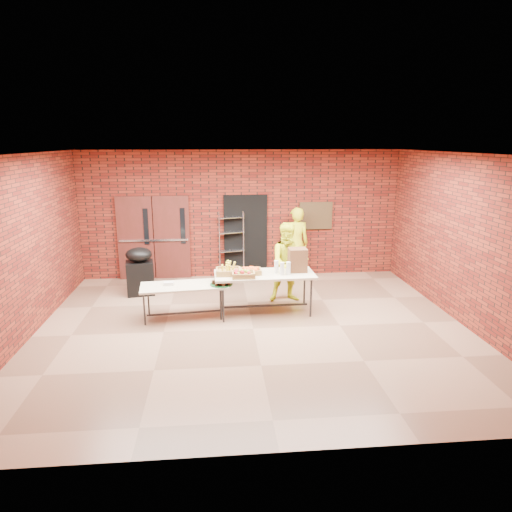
# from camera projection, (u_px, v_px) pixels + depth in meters

# --- Properties ---
(room) EXTENTS (8.08, 7.08, 3.28)m
(room) POSITION_uv_depth(u_px,v_px,m) (253.00, 245.00, 8.13)
(room) COLOR brown
(room) RESTS_ON ground
(double_doors) EXTENTS (1.78, 0.12, 2.10)m
(double_doors) POSITION_uv_depth(u_px,v_px,m) (154.00, 238.00, 11.39)
(double_doors) COLOR #4F1916
(double_doors) RESTS_ON room
(dark_doorway) EXTENTS (1.10, 0.06, 2.10)m
(dark_doorway) POSITION_uv_depth(u_px,v_px,m) (246.00, 236.00, 11.61)
(dark_doorway) COLOR black
(dark_doorway) RESTS_ON room
(bronze_plaque) EXTENTS (0.85, 0.04, 0.70)m
(bronze_plaque) POSITION_uv_depth(u_px,v_px,m) (316.00, 216.00, 11.64)
(bronze_plaque) COLOR #44321B
(bronze_plaque) RESTS_ON room
(wire_rack) EXTENTS (0.65, 0.35, 1.70)m
(wire_rack) POSITION_uv_depth(u_px,v_px,m) (232.00, 245.00, 11.50)
(wire_rack) COLOR #ABAAB1
(wire_rack) RESTS_ON room
(table_left) EXTENTS (1.74, 0.86, 0.69)m
(table_left) POSITION_uv_depth(u_px,v_px,m) (184.00, 288.00, 8.88)
(table_left) COLOR beige
(table_left) RESTS_ON room
(table_right) EXTENTS (2.02, 0.89, 0.82)m
(table_right) POSITION_uv_depth(u_px,v_px,m) (265.00, 277.00, 9.17)
(table_right) COLOR beige
(table_right) RESTS_ON room
(basket_bananas) EXTENTS (0.49, 0.38, 0.15)m
(basket_bananas) POSITION_uv_depth(u_px,v_px,m) (228.00, 271.00, 9.07)
(basket_bananas) COLOR #A17F40
(basket_bananas) RESTS_ON table_right
(basket_oranges) EXTENTS (0.41, 0.32, 0.13)m
(basket_oranges) POSITION_uv_depth(u_px,v_px,m) (251.00, 271.00, 9.12)
(basket_oranges) COLOR #A17F40
(basket_oranges) RESTS_ON table_right
(basket_apples) EXTENTS (0.44, 0.34, 0.14)m
(basket_apples) POSITION_uv_depth(u_px,v_px,m) (243.00, 274.00, 8.89)
(basket_apples) COLOR #A17F40
(basket_apples) RESTS_ON table_right
(muffin_tray) EXTENTS (0.44, 0.44, 0.11)m
(muffin_tray) POSITION_uv_depth(u_px,v_px,m) (221.00, 282.00, 8.86)
(muffin_tray) COLOR #144C22
(muffin_tray) RESTS_ON table_left
(napkin_box) EXTENTS (0.19, 0.12, 0.06)m
(napkin_box) POSITION_uv_depth(u_px,v_px,m) (169.00, 284.00, 8.84)
(napkin_box) COLOR silver
(napkin_box) RESTS_ON table_left
(coffee_dispenser) EXTENTS (0.36, 0.32, 0.48)m
(coffee_dispenser) POSITION_uv_depth(u_px,v_px,m) (297.00, 260.00, 9.26)
(coffee_dispenser) COLOR brown
(coffee_dispenser) RESTS_ON table_right
(cup_stack_front) EXTENTS (0.09, 0.09, 0.26)m
(cup_stack_front) POSITION_uv_depth(u_px,v_px,m) (282.00, 269.00, 9.03)
(cup_stack_front) COLOR silver
(cup_stack_front) RESTS_ON table_right
(cup_stack_mid) EXTENTS (0.09, 0.09, 0.26)m
(cup_stack_mid) POSITION_uv_depth(u_px,v_px,m) (288.00, 268.00, 9.05)
(cup_stack_mid) COLOR silver
(cup_stack_mid) RESTS_ON table_right
(cup_stack_back) EXTENTS (0.09, 0.09, 0.26)m
(cup_stack_back) POSITION_uv_depth(u_px,v_px,m) (276.00, 267.00, 9.15)
(cup_stack_back) COLOR silver
(cup_stack_back) RESTS_ON table_right
(covered_grill) EXTENTS (0.67, 0.59, 1.09)m
(covered_grill) POSITION_uv_depth(u_px,v_px,m) (140.00, 271.00, 10.33)
(covered_grill) COLOR black
(covered_grill) RESTS_ON room
(volunteer_woman) EXTENTS (0.69, 0.47, 1.83)m
(volunteer_woman) POSITION_uv_depth(u_px,v_px,m) (296.00, 244.00, 11.39)
(volunteer_woman) COLOR yellow
(volunteer_woman) RESTS_ON room
(volunteer_man) EXTENTS (0.86, 0.69, 1.73)m
(volunteer_man) POSITION_uv_depth(u_px,v_px,m) (289.00, 262.00, 9.81)
(volunteer_man) COLOR yellow
(volunteer_man) RESTS_ON room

